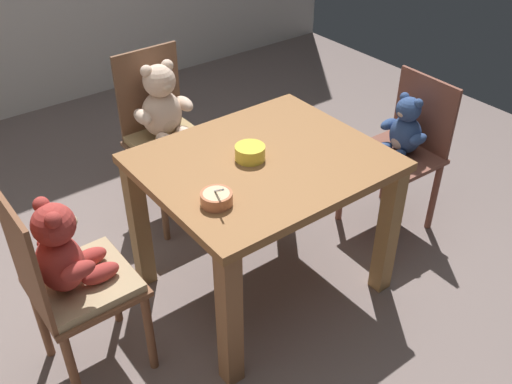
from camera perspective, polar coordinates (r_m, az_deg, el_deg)
ground_plane at (r=2.89m, az=0.61°, el=-9.24°), size 5.20×5.20×0.04m
dining_table at (r=2.50m, az=0.69°, el=0.69°), size 0.99×0.84×0.72m
teddy_chair_near_right at (r=3.07m, az=14.39°, el=4.95°), size 0.42×0.42×0.83m
teddy_chair_near_left at (r=2.24m, az=-18.22°, el=-7.18°), size 0.39×0.39×0.91m
teddy_chair_far_center at (r=3.08m, az=-9.11°, el=7.08°), size 0.40×0.41×0.92m
porridge_bowl_terracotta_near_left at (r=2.15m, az=-3.96°, el=-0.62°), size 0.12×0.13×0.11m
porridge_bowl_yellow_center at (r=2.41m, az=-0.60°, el=3.97°), size 0.13×0.13×0.06m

